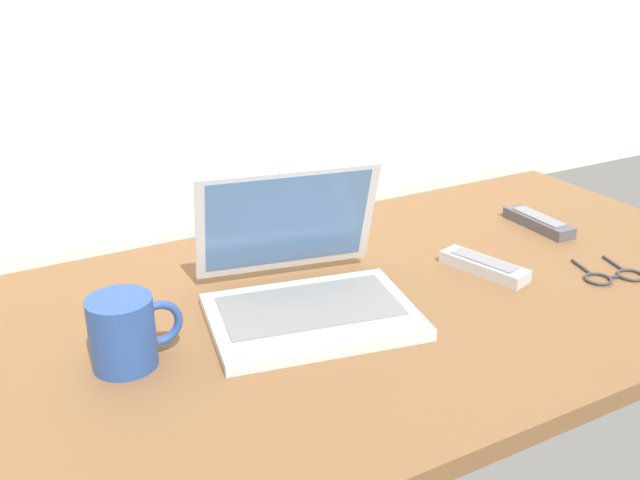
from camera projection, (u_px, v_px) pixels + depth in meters
The scene contains 6 objects.
desk at pixel (335, 314), 1.14m from camera, with size 1.60×0.76×0.03m.
laptop at pixel (303, 282), 1.12m from camera, with size 0.35×0.34×0.21m.
coffee_mug at pixel (125, 332), 0.96m from camera, with size 0.13×0.09×0.10m.
remote_control_near at pixel (484, 266), 1.25m from camera, with size 0.09×0.17×0.02m.
remote_control_far at pixel (538, 222), 1.44m from camera, with size 0.05×0.16×0.02m.
eyeglasses at pixel (613, 276), 1.23m from camera, with size 0.12×0.12×0.01m.
Camera 1 is at (-0.51, -0.87, 0.57)m, focal length 40.09 mm.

